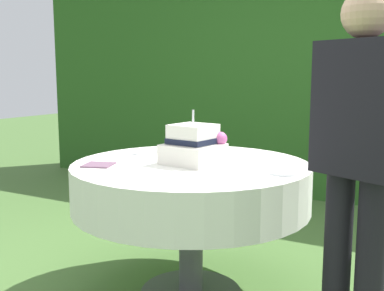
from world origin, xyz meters
The scene contains 9 objects.
foliage_hedge centered at (0.00, 2.66, 1.18)m, with size 6.73×0.54×2.37m, color #28561E.
cake_table centered at (0.00, 0.00, 0.64)m, with size 1.32×1.32×0.77m.
wedding_cake centered at (0.02, -0.01, 0.87)m, with size 0.32×0.32×0.30m.
serving_plate_near centered at (0.27, 0.26, 0.78)m, with size 0.11×0.11×0.01m, color white.
serving_plate_far centered at (-0.32, 0.24, 0.78)m, with size 0.12×0.12×0.01m, color white.
serving_plate_left centered at (-0.41, 0.12, 0.78)m, with size 0.13×0.13×0.01m, color white.
serving_plate_right centered at (0.55, -0.03, 0.78)m, with size 0.15×0.15×0.01m, color white.
napkin_stack centered at (-0.40, -0.31, 0.78)m, with size 0.15×0.15×0.01m, color #6B4C60.
standing_person centered at (0.93, -0.24, 0.93)m, with size 0.41×0.33×1.60m.
Camera 1 is at (1.23, -2.23, 1.26)m, focal length 43.54 mm.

